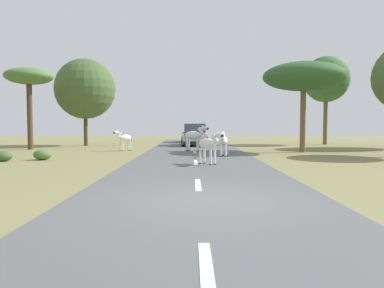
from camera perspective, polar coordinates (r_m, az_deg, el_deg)
name	(u,v)px	position (r m, az deg, el deg)	size (l,w,h in m)	color
ground_plane	(209,202)	(8.25, 2.68, -9.03)	(90.00, 90.00, 0.00)	olive
road	(200,201)	(8.24, 1.30, -8.87)	(6.00, 64.00, 0.05)	#56595B
lane_markings	(201,210)	(7.26, 1.46, -10.29)	(0.16, 56.00, 0.01)	silver
zebra_0	(225,141)	(19.15, 5.16, 0.48)	(0.58, 1.43, 1.37)	silver
zebra_1	(195,136)	(22.88, 0.48, 1.32)	(1.61, 1.02, 1.64)	silver
zebra_2	(210,144)	(15.26, 2.77, -0.08)	(1.13, 1.24, 1.41)	silver
zebra_3	(125,138)	(24.19, -10.45, 0.89)	(1.17, 1.16, 1.38)	silver
car_0	(195,134)	(34.60, 0.47, 1.63)	(2.28, 4.46, 1.74)	red
car_1	(196,135)	(29.04, 0.61, 1.35)	(2.11, 4.39, 1.74)	silver
tree_1	(86,89)	(30.94, -16.31, 8.27)	(4.84, 4.84, 7.01)	#4C3823
tree_3	(327,80)	(33.61, 20.41, 9.44)	(3.91, 3.91, 7.55)	brown
tree_5	(304,77)	(23.81, 17.22, 10.01)	(4.99, 4.99, 5.56)	brown
tree_7	(30,78)	(27.72, -24.10, 9.40)	(3.20, 3.20, 5.60)	#4C3823
bush_1	(43,155)	(19.17, -22.29, -1.55)	(0.86, 0.77, 0.52)	#4C7038
bush_2	(4,156)	(19.20, -27.42, -1.68)	(0.83, 0.75, 0.50)	#425B2D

